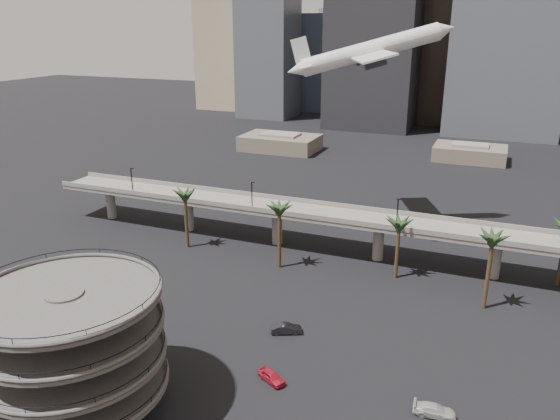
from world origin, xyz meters
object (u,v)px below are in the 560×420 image
at_px(parking_ramp, 71,341).
at_px(airborne_jet, 369,51).
at_px(overpass, 327,218).
at_px(car_a, 272,376).
at_px(car_b, 286,329).
at_px(car_c, 435,410).

bearing_deg(parking_ramp, airborne_jet, 77.61).
bearing_deg(parking_ramp, overpass, 77.57).
bearing_deg(car_a, car_b, 39.49).
bearing_deg(overpass, car_c, -57.41).
xyz_separation_m(airborne_jet, car_a, (3.25, -60.60, -39.06)).
xyz_separation_m(parking_ramp, car_a, (19.69, 14.25, -9.09)).
bearing_deg(airborne_jet, parking_ramp, -126.06).
bearing_deg(parking_ramp, car_a, 35.89).
bearing_deg(car_c, overpass, 28.85).
bearing_deg(car_a, airborne_jet, 30.27).
distance_m(parking_ramp, airborne_jet, 82.29).
relative_size(car_a, car_b, 0.91).
xyz_separation_m(overpass, car_a, (6.69, -44.75, -6.59)).
bearing_deg(airborne_jet, overpass, -125.92).
xyz_separation_m(parking_ramp, overpass, (13.00, 59.00, -2.50)).
height_order(parking_ramp, car_c, parking_ramp).
bearing_deg(car_a, parking_ramp, 153.09).
relative_size(airborne_jet, car_b, 7.11).
relative_size(airborne_jet, car_a, 7.79).
relative_size(parking_ramp, overpass, 0.17).
bearing_deg(overpass, car_b, -82.88).
bearing_deg(car_c, car_a, 89.83).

